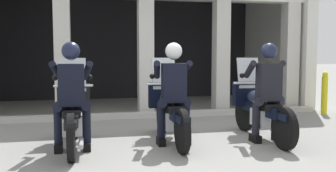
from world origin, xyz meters
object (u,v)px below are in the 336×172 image
(motorcycle_right, at_px, (259,108))
(bollard_kerbside, at_px, (324,93))
(police_officer_left, at_px, (72,87))
(police_officer_center, at_px, (173,85))
(motorcycle_left, at_px, (73,114))
(motorcycle_center, at_px, (169,110))
(police_officer_right, at_px, (268,84))

(motorcycle_right, xyz_separation_m, bollard_kerbside, (2.63, 1.92, -0.00))
(police_officer_left, relative_size, motorcycle_right, 0.78)
(police_officer_center, bearing_deg, police_officer_left, 167.79)
(motorcycle_left, height_order, police_officer_left, police_officer_left)
(motorcycle_left, height_order, bollard_kerbside, motorcycle_left)
(bollard_kerbside, bearing_deg, motorcycle_left, -161.93)
(motorcycle_center, relative_size, police_officer_center, 1.29)
(motorcycle_right, relative_size, police_officer_right, 1.29)
(police_officer_right, bearing_deg, police_officer_left, 167.32)
(motorcycle_left, relative_size, bollard_kerbside, 2.03)
(police_officer_left, bearing_deg, police_officer_center, -10.75)
(police_officer_center, xyz_separation_m, police_officer_right, (1.52, -0.13, 0.00))
(motorcycle_left, bearing_deg, police_officer_right, -19.81)
(police_officer_left, xyz_separation_m, bollard_kerbside, (5.67, 2.13, -0.44))
(motorcycle_left, bearing_deg, bollard_kerbside, 4.91)
(motorcycle_right, bearing_deg, motorcycle_left, 167.32)
(motorcycle_center, height_order, bollard_kerbside, motorcycle_center)
(motorcycle_left, height_order, police_officer_center, police_officer_center)
(motorcycle_center, distance_m, police_officer_center, 0.52)
(police_officer_left, bearing_deg, police_officer_right, -14.49)
(police_officer_right, bearing_deg, motorcycle_right, 78.38)
(police_officer_right, distance_m, bollard_kerbside, 3.46)
(motorcycle_right, height_order, police_officer_right, police_officer_right)
(motorcycle_left, relative_size, motorcycle_center, 1.00)
(police_officer_center, height_order, motorcycle_right, police_officer_center)
(motorcycle_left, distance_m, police_officer_center, 1.59)
(motorcycle_left, relative_size, motorcycle_right, 1.00)
(motorcycle_center, distance_m, motorcycle_right, 1.52)
(police_officer_center, xyz_separation_m, motorcycle_right, (1.52, 0.15, -0.44))
(motorcycle_left, bearing_deg, police_officer_center, -21.40)
(police_officer_center, bearing_deg, police_officer_right, -19.69)
(police_officer_center, relative_size, motorcycle_right, 0.78)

